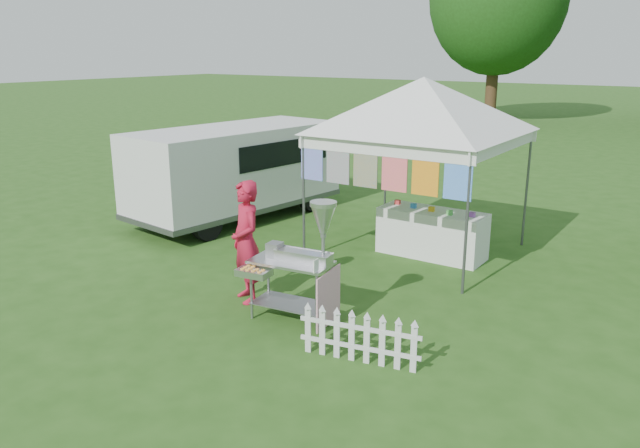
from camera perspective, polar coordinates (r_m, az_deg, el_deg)
The scene contains 7 objects.
ground at distance 8.31m, azimuth -1.88°, elevation -8.75°, with size 120.00×120.00×0.00m, color #264E16.
canopy_main at distance 10.59m, azimuth 9.49°, elevation 13.07°, with size 4.24×4.24×3.45m.
donut_cart at distance 7.90m, azimuth -1.61°, elevation -2.56°, with size 1.18×0.94×1.63m.
vendor at distance 8.69m, azimuth -6.77°, elevation -1.63°, with size 0.63×0.41×1.72m, color #B51631.
cargo_van at distance 13.14m, azimuth -7.31°, elevation 5.02°, with size 2.37×4.76×1.90m.
picket_fence at distance 7.16m, azimuth 3.60°, elevation -10.42°, with size 1.41×0.32×0.56m.
display_table at distance 10.82m, azimuth 10.19°, elevation -0.84°, with size 1.80×0.70×0.80m, color white.
Camera 1 is at (4.48, -6.09, 3.44)m, focal length 35.00 mm.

